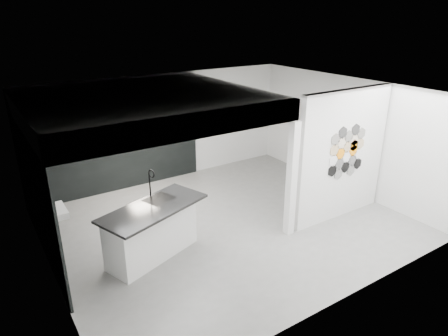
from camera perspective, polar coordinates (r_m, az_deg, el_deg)
floor at (r=8.62m, az=0.54°, el=-7.92°), size 7.00×6.00×0.01m
partition_panel at (r=8.75m, az=16.55°, el=1.71°), size 2.45×0.15×2.80m
bay_clad_back at (r=10.12m, az=-15.11°, el=3.16°), size 4.40×0.04×2.35m
bay_clad_left at (r=7.89m, az=-25.35°, el=-3.46°), size 0.04×4.00×2.35m
bulkhead at (r=7.97m, az=-11.39°, el=8.93°), size 4.40×4.00×0.40m
corner_column at (r=7.86m, az=9.63°, el=-1.67°), size 0.16×0.16×2.35m
fascia_beam at (r=6.28m, az=-4.62°, el=5.96°), size 4.40×0.16×0.40m
wall_basin at (r=7.86m, az=-23.10°, el=-5.79°), size 0.40×0.60×0.12m
display_shelf at (r=10.02m, az=-14.44°, el=3.79°), size 3.00×0.15×0.04m
kitchen_island at (r=7.42m, az=-10.26°, el=-8.75°), size 2.12×1.45×1.57m
stockpot at (r=9.72m, az=-20.43°, el=3.23°), size 0.23×0.23×0.17m
kettle at (r=10.39m, az=-8.58°, el=5.41°), size 0.23×0.23×0.15m
glass_bowl at (r=10.48m, az=-7.51°, el=5.45°), size 0.14×0.14×0.10m
glass_vase at (r=10.48m, az=-7.51°, el=5.51°), size 0.09×0.09×0.12m
bottle_dark at (r=9.93m, az=-15.73°, el=4.06°), size 0.07×0.07×0.15m
utensil_cup at (r=9.76m, az=-19.71°, el=3.19°), size 0.09×0.09×0.11m
hex_tile_cluster at (r=8.69m, az=17.19°, el=2.24°), size 1.04×0.02×1.16m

